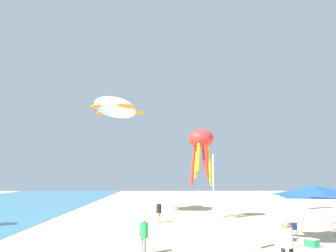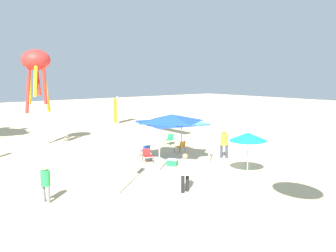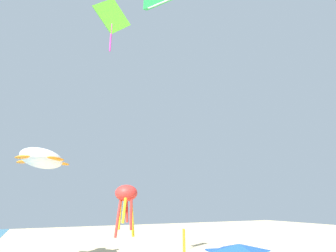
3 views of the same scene
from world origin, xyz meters
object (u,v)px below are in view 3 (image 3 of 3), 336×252
Objects in this scene: kite_diamond_lime at (112,18)px; kite_octopus_red at (126,196)px; canopy_tent at (239,249)px; kite_turtle_white at (42,159)px.

kite_diamond_lime is 16.01m from kite_octopus_red.
canopy_tent is 18.98m from kite_turtle_white.
kite_turtle_white is (12.59, 12.40, 6.92)m from canopy_tent.
kite_turtle_white is at bearing -78.24° from kite_diamond_lime.
kite_diamond_lime reaches higher than canopy_tent.
kite_diamond_lime is at bearing 59.59° from canopy_tent.
kite_octopus_red is at bearing -108.33° from kite_turtle_white.
kite_octopus_red is at bearing 28.88° from canopy_tent.
kite_turtle_white reaches higher than kite_octopus_red.
kite_diamond_lime is (4.88, 8.32, 18.61)m from canopy_tent.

